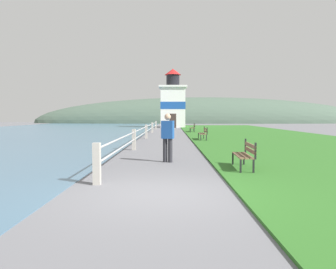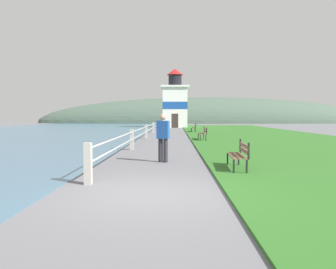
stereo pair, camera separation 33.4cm
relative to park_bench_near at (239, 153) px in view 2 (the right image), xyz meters
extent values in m
plane|color=slate|center=(-2.60, -3.18, -0.54)|extent=(160.00, 160.00, 0.00)
cube|color=#2D6623|center=(5.09, 16.76, -0.51)|extent=(12.00, 59.83, 0.06)
cube|color=#A8A399|center=(-4.18, -2.18, -0.01)|extent=(0.18, 0.18, 1.04)
cube|color=#A8A399|center=(-4.18, 6.05, -0.01)|extent=(0.18, 0.18, 1.04)
cube|color=#A8A399|center=(-4.18, 14.27, -0.01)|extent=(0.18, 0.18, 1.04)
cube|color=#A8A399|center=(-4.18, 22.50, -0.01)|extent=(0.18, 0.18, 1.04)
cube|color=#A8A399|center=(-4.18, 30.72, -0.01)|extent=(0.18, 0.18, 1.04)
cylinder|color=#B2B2B7|center=(-4.18, 14.27, 0.35)|extent=(0.06, 32.90, 0.06)
cylinder|color=#B2B2B7|center=(-4.18, 14.27, -0.01)|extent=(0.06, 32.90, 0.06)
cube|color=brown|center=(-0.24, 0.01, -0.07)|extent=(0.19, 1.66, 0.04)
cube|color=brown|center=(-0.09, 0.00, -0.07)|extent=(0.19, 1.66, 0.04)
cube|color=brown|center=(0.06, 0.00, -0.07)|extent=(0.19, 1.66, 0.04)
cube|color=brown|center=(0.14, -0.01, 0.25)|extent=(0.13, 1.65, 0.11)
cube|color=brown|center=(0.14, -0.01, 0.09)|extent=(0.13, 1.65, 0.11)
cube|color=black|center=(-0.31, -0.79, -0.31)|extent=(0.05, 0.05, 0.45)
cube|color=black|center=(-0.24, 0.81, -0.31)|extent=(0.05, 0.05, 0.45)
cube|color=black|center=(0.06, -0.80, -0.31)|extent=(0.05, 0.05, 0.45)
cube|color=black|center=(0.13, 0.80, -0.31)|extent=(0.05, 0.05, 0.45)
cube|color=black|center=(0.11, -0.81, 0.16)|extent=(0.05, 0.05, 0.49)
cube|color=black|center=(0.18, 0.79, 0.16)|extent=(0.05, 0.05, 0.49)
cube|color=brown|center=(-0.29, 12.47, -0.07)|extent=(0.12, 1.93, 0.04)
cube|color=brown|center=(-0.15, 12.47, -0.07)|extent=(0.12, 1.93, 0.04)
cube|color=brown|center=(0.00, 12.47, -0.07)|extent=(0.12, 1.93, 0.04)
cube|color=brown|center=(0.09, 12.47, 0.25)|extent=(0.06, 1.93, 0.11)
cube|color=brown|center=(0.09, 12.47, 0.09)|extent=(0.06, 1.93, 0.11)
cube|color=black|center=(-0.33, 11.52, -0.31)|extent=(0.05, 0.05, 0.45)
cube|color=black|center=(-0.33, 13.41, -0.31)|extent=(0.05, 0.05, 0.45)
cube|color=black|center=(0.04, 11.52, -0.31)|extent=(0.05, 0.05, 0.45)
cube|color=black|center=(0.04, 13.41, -0.31)|extent=(0.05, 0.05, 0.45)
cube|color=black|center=(0.09, 11.52, 0.16)|extent=(0.05, 0.05, 0.49)
cube|color=black|center=(0.09, 13.41, 0.16)|extent=(0.05, 0.05, 0.49)
cube|color=brown|center=(-0.28, 23.37, -0.07)|extent=(0.15, 1.74, 0.04)
cube|color=brown|center=(-0.14, 23.37, -0.07)|extent=(0.15, 1.74, 0.04)
cube|color=brown|center=(0.01, 23.36, -0.07)|extent=(0.15, 1.74, 0.04)
cube|color=brown|center=(0.10, 23.36, 0.25)|extent=(0.09, 1.74, 0.11)
cube|color=brown|center=(0.10, 23.36, 0.09)|extent=(0.09, 1.74, 0.11)
cube|color=black|center=(-0.34, 22.53, -0.31)|extent=(0.05, 0.05, 0.45)
cube|color=black|center=(-0.30, 24.21, -0.31)|extent=(0.05, 0.05, 0.45)
cube|color=black|center=(0.03, 22.52, -0.31)|extent=(0.05, 0.05, 0.45)
cube|color=black|center=(0.07, 24.21, -0.31)|extent=(0.05, 0.05, 0.45)
cube|color=black|center=(0.08, 22.52, 0.16)|extent=(0.05, 0.05, 0.49)
cube|color=black|center=(0.11, 24.21, 0.16)|extent=(0.05, 0.05, 0.49)
cube|color=white|center=(-2.01, 37.67, 2.34)|extent=(3.49, 3.49, 5.75)
cube|color=#194799|center=(-2.01, 37.67, 2.63)|extent=(3.53, 3.53, 1.04)
cube|color=white|center=(-2.01, 37.67, 5.34)|extent=(4.02, 4.02, 0.25)
cylinder|color=black|center=(-2.01, 37.67, 6.28)|extent=(1.92, 1.92, 1.62)
cone|color=red|center=(-2.01, 37.67, 7.53)|extent=(2.40, 2.40, 0.89)
cube|color=#332823|center=(-2.01, 35.91, 0.46)|extent=(0.90, 0.06, 2.00)
cylinder|color=#28282D|center=(-2.55, 1.80, -0.10)|extent=(0.16, 0.16, 0.87)
cylinder|color=#28282D|center=(-2.36, 1.74, -0.10)|extent=(0.16, 0.16, 0.87)
cube|color=#1E4C99|center=(-2.45, 1.77, 0.67)|extent=(0.49, 0.35, 0.66)
sphere|color=tan|center=(-2.45, 1.77, 1.14)|extent=(0.24, 0.24, 0.24)
ellipsoid|color=#475B4C|center=(5.40, 66.71, -0.54)|extent=(80.00, 16.00, 12.00)
camera|label=1|loc=(-2.35, -10.22, 1.18)|focal=35.00mm
camera|label=2|loc=(-2.02, -10.22, 1.18)|focal=35.00mm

